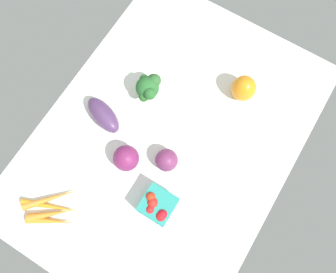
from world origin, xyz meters
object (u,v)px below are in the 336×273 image
at_px(berry_basket, 158,206).
at_px(bell_pepper_orange, 244,88).
at_px(eggplant, 103,115).
at_px(broccoli_head, 149,87).
at_px(red_onion_center, 167,160).
at_px(carrot_bunch, 51,210).
at_px(red_onion_near_basket, 126,158).

bearing_deg(berry_basket, bell_pepper_orange, 175.10).
height_order(berry_basket, eggplant, berry_basket).
distance_m(broccoli_head, eggplant, 0.17).
relative_size(broccoli_head, berry_basket, 1.10).
bearing_deg(red_onion_center, carrot_bunch, -35.63).
height_order(bell_pepper_orange, red_onion_near_basket, bell_pepper_orange).
distance_m(red_onion_center, berry_basket, 0.14).
relative_size(red_onion_near_basket, broccoli_head, 0.79).
bearing_deg(broccoli_head, carrot_bunch, -6.18).
bearing_deg(red_onion_near_basket, carrot_bunch, -24.49).
bearing_deg(bell_pepper_orange, broccoli_head, -57.75).
xyz_separation_m(red_onion_center, eggplant, (-0.02, -0.25, -0.00)).
height_order(red_onion_center, carrot_bunch, red_onion_center).
xyz_separation_m(red_onion_near_basket, berry_basket, (0.07, 0.16, -0.00)).
relative_size(red_onion_near_basket, berry_basket, 0.87).
height_order(bell_pepper_orange, eggplant, bell_pepper_orange).
relative_size(bell_pepper_orange, red_onion_near_basket, 1.19).
distance_m(broccoli_head, carrot_bunch, 0.48).
xyz_separation_m(bell_pepper_orange, eggplant, (0.31, -0.34, -0.02)).
height_order(bell_pepper_orange, berry_basket, bell_pepper_orange).
xyz_separation_m(red_onion_center, red_onion_near_basket, (0.06, -0.11, 0.00)).
bearing_deg(berry_basket, red_onion_near_basket, -114.18).
distance_m(bell_pepper_orange, broccoli_head, 0.30).
distance_m(carrot_bunch, eggplant, 0.33).
relative_size(red_onion_center, bell_pepper_orange, 0.73).
bearing_deg(carrot_bunch, berry_basket, 123.15).
distance_m(red_onion_near_basket, berry_basket, 0.17).
height_order(red_onion_near_basket, eggplant, red_onion_near_basket).
bearing_deg(carrot_bunch, broccoli_head, 173.82).
bearing_deg(berry_basket, red_onion_center, -159.29).
bearing_deg(carrot_bunch, bell_pepper_orange, 154.08).
bearing_deg(bell_pepper_orange, red_onion_near_basket, -26.81).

